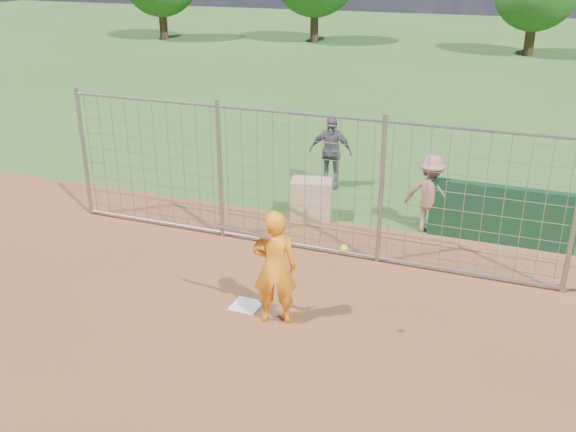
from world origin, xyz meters
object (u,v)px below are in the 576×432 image
at_px(bystander_b, 330,152).
at_px(equipment_bin, 312,199).
at_px(batter, 275,268).
at_px(bystander_c, 430,194).

xyz_separation_m(bystander_b, equipment_bin, (0.21, -1.88, -0.43)).
height_order(bystander_b, equipment_bin, bystander_b).
relative_size(batter, bystander_c, 1.14).
relative_size(bystander_b, bystander_c, 1.09).
distance_m(batter, equipment_bin, 4.03).
bearing_deg(bystander_b, equipment_bin, -88.51).
relative_size(batter, bystander_b, 1.04).
bearing_deg(bystander_c, bystander_b, -28.10).
height_order(batter, bystander_c, batter).
distance_m(batter, bystander_c, 4.34).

